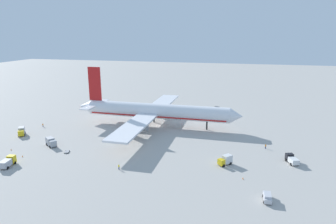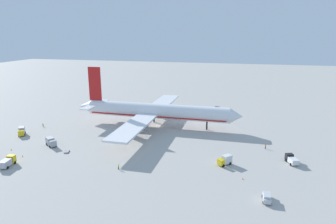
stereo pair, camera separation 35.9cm
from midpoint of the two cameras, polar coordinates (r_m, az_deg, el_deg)
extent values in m
plane|color=#ADA8A0|center=(134.90, -1.97, -2.66)|extent=(600.00, 600.00, 0.00)
cylinder|color=white|center=(132.99, -1.99, 0.18)|extent=(63.66, 6.90, 6.62)
cone|color=white|center=(127.84, 12.99, -0.80)|extent=(5.32, 6.51, 6.49)
cone|color=white|center=(146.62, -15.28, 1.04)|extent=(6.65, 6.32, 6.29)
cube|color=red|center=(141.93, -13.71, 5.25)|extent=(6.00, 0.53, 15.45)
cube|color=white|center=(149.03, -12.61, 1.95)|extent=(4.44, 9.66, 0.36)
cube|color=white|center=(139.08, -14.76, 0.91)|extent=(4.44, 9.66, 0.36)
cube|color=white|center=(153.83, -0.90, 1.82)|extent=(9.16, 35.74, 0.70)
cylinder|color=slate|center=(149.02, -1.07, 0.62)|extent=(5.98, 3.27, 3.24)
cube|color=white|center=(115.00, -6.50, -2.77)|extent=(9.16, 35.74, 0.70)
cylinder|color=slate|center=(120.03, -5.12, -2.96)|extent=(5.52, 3.23, 3.21)
cylinder|color=black|center=(130.06, 7.49, -2.62)|extent=(0.70, 0.70, 3.60)
cylinder|color=black|center=(140.13, -2.61, -1.23)|extent=(0.70, 0.70, 3.60)
cylinder|color=black|center=(130.45, -3.98, -2.47)|extent=(0.70, 0.70, 3.60)
cube|color=red|center=(133.46, -1.99, -0.57)|extent=(61.11, 6.56, 0.50)
cube|color=#999EA5|center=(117.25, -21.01, -5.62)|extent=(2.67, 2.81, 2.16)
cube|color=#B2B2B7|center=(119.85, -21.49, -5.13)|extent=(4.08, 3.83, 2.55)
cube|color=black|center=(116.56, -20.94, -5.45)|extent=(1.19, 1.61, 0.95)
cylinder|color=black|center=(118.10, -20.47, -5.98)|extent=(0.91, 0.77, 0.90)
cylinder|color=black|center=(117.44, -21.52, -6.20)|extent=(0.91, 0.77, 0.90)
cylinder|color=black|center=(121.23, -21.04, -5.50)|extent=(0.91, 0.77, 0.90)
cylinder|color=black|center=(120.59, -22.06, -5.71)|extent=(0.91, 0.77, 0.90)
cube|color=yellow|center=(108.70, -27.62, -7.91)|extent=(2.55, 2.09, 2.35)
cube|color=#B2B2B7|center=(106.36, -28.54, -8.62)|extent=(2.83, 3.95, 1.98)
cube|color=black|center=(108.97, -27.48, -7.50)|extent=(1.93, 0.37, 1.03)
cylinder|color=black|center=(109.62, -28.11, -8.45)|extent=(0.43, 0.93, 0.90)
cylinder|color=black|center=(108.37, -27.08, -8.58)|extent=(0.43, 0.93, 0.90)
cylinder|color=black|center=(106.80, -29.22, -9.19)|extent=(0.43, 0.93, 0.90)
cylinder|color=black|center=(105.52, -28.17, -9.34)|extent=(0.43, 0.93, 0.90)
cube|color=black|center=(106.13, 22.20, -7.90)|extent=(2.70, 2.27, 2.07)
cube|color=silver|center=(103.88, 22.90, -8.61)|extent=(3.26, 3.89, 1.58)
cube|color=black|center=(106.40, 22.09, -7.53)|extent=(1.84, 0.71, 0.91)
cylinder|color=black|center=(105.87, 21.63, -8.50)|extent=(0.58, 0.95, 0.90)
cylinder|color=black|center=(106.90, 22.74, -8.39)|extent=(0.58, 0.95, 0.90)
cylinder|color=black|center=(103.10, 22.47, -9.22)|extent=(0.58, 0.95, 0.90)
cylinder|color=black|center=(104.15, 23.60, -9.10)|extent=(0.58, 0.95, 0.90)
cube|color=yellow|center=(134.40, -26.15, -3.62)|extent=(2.67, 2.52, 2.08)
cube|color=#B2B2B7|center=(137.04, -26.04, -3.13)|extent=(3.62, 3.94, 2.73)
cube|color=black|center=(133.72, -26.20, -3.48)|extent=(1.54, 1.07, 0.92)
cylinder|color=black|center=(134.73, -25.64, -3.99)|extent=(0.75, 0.91, 0.90)
cylinder|color=black|center=(135.00, -26.54, -4.05)|extent=(0.75, 0.91, 0.90)
cylinder|color=black|center=(137.96, -25.51, -3.55)|extent=(0.75, 0.91, 0.90)
cylinder|color=black|center=(138.23, -26.39, -3.62)|extent=(0.75, 0.91, 0.90)
cube|color=yellow|center=(96.34, 10.15, -9.39)|extent=(2.44, 2.40, 1.80)
cube|color=silver|center=(97.83, 11.26, -8.80)|extent=(3.46, 3.52, 2.61)
cube|color=black|center=(95.85, 9.94, -9.22)|extent=(1.30, 1.20, 0.79)
cylinder|color=black|center=(96.15, 10.60, -10.05)|extent=(0.83, 0.87, 0.90)
cylinder|color=black|center=(97.46, 9.77, -9.66)|extent=(0.83, 0.87, 0.90)
cylinder|color=black|center=(98.11, 11.89, -9.60)|extent=(0.83, 0.87, 0.90)
cylinder|color=black|center=(99.40, 11.06, -9.22)|extent=(0.83, 0.87, 0.90)
cube|color=silver|center=(81.18, 18.44, -15.21)|extent=(1.93, 4.73, 1.10)
cube|color=silver|center=(80.58, 18.50, -14.78)|extent=(1.72, 3.04, 0.55)
cylinder|color=black|center=(82.70, 17.66, -14.99)|extent=(0.23, 0.64, 0.64)
cylinder|color=black|center=(82.90, 18.98, -15.03)|extent=(0.23, 0.64, 0.64)
cylinder|color=black|center=(80.02, 17.82, -16.08)|extent=(0.23, 0.64, 0.64)
cylinder|color=black|center=(80.22, 19.18, -16.12)|extent=(0.23, 0.64, 0.64)
cube|color=#26598C|center=(181.10, -10.85, 1.71)|extent=(2.23, 2.76, 0.15)
cylinder|color=#333338|center=(179.63, -10.86, 1.60)|extent=(0.31, 0.58, 0.08)
cube|color=silver|center=(180.97, -10.86, 1.90)|extent=(1.95, 2.35, 1.06)
cylinder|color=black|center=(180.19, -10.63, 1.63)|extent=(0.27, 0.42, 0.40)
cylinder|color=black|center=(180.26, -11.08, 1.61)|extent=(0.27, 0.42, 0.40)
cylinder|color=black|center=(181.98, -10.62, 1.76)|extent=(0.27, 0.42, 0.40)
cylinder|color=black|center=(182.04, -11.06, 1.74)|extent=(0.27, 0.42, 0.40)
cube|color=#595B60|center=(171.15, 9.47, 1.02)|extent=(2.91, 2.98, 0.15)
cylinder|color=#333338|center=(169.87, 9.81, 0.90)|extent=(0.47, 0.49, 0.08)
cylinder|color=black|center=(170.79, 9.87, 0.94)|extent=(0.36, 0.37, 0.40)
cylinder|color=black|center=(169.95, 9.50, 0.89)|extent=(0.36, 0.37, 0.40)
cylinder|color=black|center=(172.39, 9.44, 1.09)|extent=(0.36, 0.37, 0.40)
cylinder|color=black|center=(171.55, 9.07, 1.04)|extent=(0.36, 0.37, 0.40)
cube|color=gray|center=(111.47, -18.66, -7.15)|extent=(2.13, 2.70, 0.15)
cylinder|color=#333338|center=(110.13, -18.83, -7.43)|extent=(0.28, 0.59, 0.08)
cylinder|color=black|center=(110.53, -18.40, -7.35)|extent=(0.25, 0.42, 0.40)
cylinder|color=black|center=(110.85, -19.11, -7.35)|extent=(0.25, 0.42, 0.40)
cylinder|color=black|center=(112.16, -18.21, -7.01)|extent=(0.25, 0.42, 0.40)
cylinder|color=black|center=(112.47, -18.92, -7.01)|extent=(0.25, 0.42, 0.40)
cylinder|color=#3F3F47|center=(144.70, -22.65, -2.45)|extent=(0.33, 0.33, 0.81)
cylinder|color=orange|center=(144.51, -22.68, -2.18)|extent=(0.41, 0.41, 0.60)
sphere|color=beige|center=(144.40, -22.69, -2.02)|extent=(0.22, 0.22, 0.22)
cylinder|color=navy|center=(94.37, -9.30, -10.51)|extent=(0.45, 0.45, 0.83)
cylinder|color=yellow|center=(94.06, -9.32, -10.11)|extent=(0.56, 0.56, 0.62)
sphere|color=tan|center=(93.89, -9.33, -9.88)|extent=(0.22, 0.22, 0.22)
cylinder|color=navy|center=(114.32, 18.16, -6.47)|extent=(0.34, 0.34, 0.86)
cylinder|color=orange|center=(114.06, 18.19, -6.11)|extent=(0.42, 0.42, 0.65)
sphere|color=#8C6647|center=(113.90, 18.21, -5.91)|extent=(0.23, 0.23, 0.23)
cone|color=orange|center=(121.15, -27.67, -6.34)|extent=(0.36, 0.36, 0.55)
cone|color=orange|center=(90.11, 14.14, -12.16)|extent=(0.36, 0.36, 0.55)
cone|color=orange|center=(113.26, -25.94, -7.55)|extent=(0.36, 0.36, 0.55)
cone|color=orange|center=(171.90, -7.80, 1.14)|extent=(0.36, 0.36, 0.55)
camera|label=1|loc=(0.18, -89.92, 0.02)|focal=31.96mm
camera|label=2|loc=(0.18, 90.08, -0.02)|focal=31.96mm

